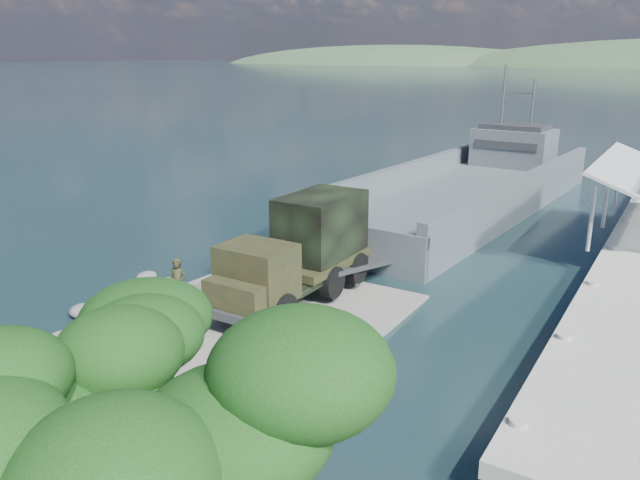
{
  "coord_description": "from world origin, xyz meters",
  "views": [
    {
      "loc": [
        14.34,
        -16.78,
        10.53
      ],
      "look_at": [
        0.47,
        6.0,
        2.51
      ],
      "focal_mm": 35.0,
      "sensor_mm": 36.0,
      "label": 1
    }
  ],
  "objects_px": {
    "military_truck": "(301,250)",
    "overhang_tree": "(157,416)",
    "landing_craft": "(462,198)",
    "soldier": "(179,293)"
  },
  "relations": [
    {
      "from": "overhang_tree",
      "to": "landing_craft",
      "type": "bearing_deg",
      "value": 101.42
    },
    {
      "from": "landing_craft",
      "to": "military_truck",
      "type": "distance_m",
      "value": 20.35
    },
    {
      "from": "military_truck",
      "to": "soldier",
      "type": "distance_m",
      "value": 5.39
    },
    {
      "from": "landing_craft",
      "to": "military_truck",
      "type": "relative_size",
      "value": 3.96
    },
    {
      "from": "soldier",
      "to": "overhang_tree",
      "type": "distance_m",
      "value": 15.2
    },
    {
      "from": "military_truck",
      "to": "overhang_tree",
      "type": "xyz_separation_m",
      "value": [
        7.29,
        -15.21,
        2.7
      ]
    },
    {
      "from": "landing_craft",
      "to": "soldier",
      "type": "bearing_deg",
      "value": -92.74
    },
    {
      "from": "military_truck",
      "to": "soldier",
      "type": "height_order",
      "value": "military_truck"
    },
    {
      "from": "soldier",
      "to": "overhang_tree",
      "type": "bearing_deg",
      "value": -57.85
    },
    {
      "from": "military_truck",
      "to": "overhang_tree",
      "type": "distance_m",
      "value": 17.08
    }
  ]
}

